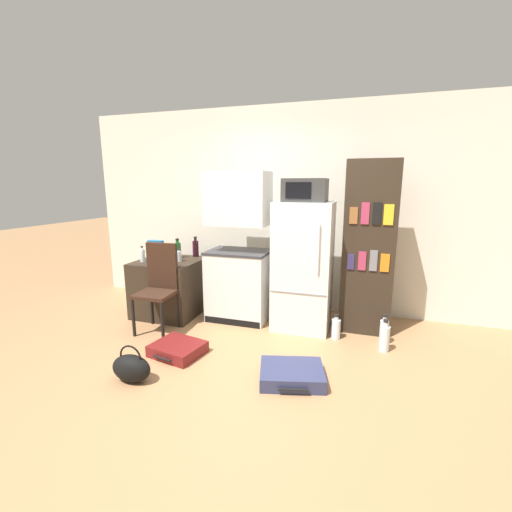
% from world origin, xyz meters
% --- Properties ---
extents(ground_plane, '(24.00, 24.00, 0.00)m').
position_xyz_m(ground_plane, '(0.00, 0.00, 0.00)').
color(ground_plane, '#A3754C').
extents(wall_back, '(6.40, 0.10, 2.69)m').
position_xyz_m(wall_back, '(0.20, 2.00, 1.34)').
color(wall_back, silver).
rests_on(wall_back, ground_plane).
extents(side_table, '(0.78, 0.78, 0.72)m').
position_xyz_m(side_table, '(-1.45, 1.21, 0.36)').
color(side_table, '#2D2319').
rests_on(side_table, ground_plane).
extents(kitchen_hutch, '(0.76, 0.55, 1.83)m').
position_xyz_m(kitchen_hutch, '(-0.53, 1.33, 0.85)').
color(kitchen_hutch, silver).
rests_on(kitchen_hutch, ground_plane).
extents(refrigerator, '(0.65, 0.61, 1.49)m').
position_xyz_m(refrigerator, '(0.28, 1.31, 0.74)').
color(refrigerator, silver).
rests_on(refrigerator, ground_plane).
extents(microwave, '(0.47, 0.40, 0.26)m').
position_xyz_m(microwave, '(0.28, 1.31, 1.62)').
color(microwave, '#333333').
rests_on(microwave, refrigerator).
extents(bookshelf, '(0.56, 0.34, 1.94)m').
position_xyz_m(bookshelf, '(0.99, 1.43, 0.97)').
color(bookshelf, '#2D2319').
rests_on(bookshelf, ground_plane).
extents(bottle_milk_white, '(0.06, 0.06, 0.20)m').
position_xyz_m(bottle_milk_white, '(-1.72, 1.04, 0.80)').
color(bottle_milk_white, white).
rests_on(bottle_milk_white, side_table).
extents(bottle_green_tall, '(0.09, 0.09, 0.26)m').
position_xyz_m(bottle_green_tall, '(-1.42, 1.39, 0.83)').
color(bottle_green_tall, '#1E6028').
rests_on(bottle_green_tall, side_table).
extents(bottle_wine_dark, '(0.08, 0.08, 0.27)m').
position_xyz_m(bottle_wine_dark, '(-1.23, 1.54, 0.83)').
color(bottle_wine_dark, black).
rests_on(bottle_wine_dark, side_table).
extents(bottle_clear_short, '(0.06, 0.06, 0.16)m').
position_xyz_m(bottle_clear_short, '(-1.29, 1.20, 0.79)').
color(bottle_clear_short, silver).
rests_on(bottle_clear_short, side_table).
extents(bowl, '(0.18, 0.18, 0.05)m').
position_xyz_m(bowl, '(-1.58, 1.48, 0.74)').
color(bowl, silver).
rests_on(bowl, side_table).
extents(cereal_box, '(0.19, 0.07, 0.30)m').
position_xyz_m(cereal_box, '(-1.46, 0.96, 0.87)').
color(cereal_box, '#1E66A8').
rests_on(cereal_box, side_table).
extents(chair, '(0.41, 0.42, 1.02)m').
position_xyz_m(chair, '(-1.29, 0.74, 0.59)').
color(chair, black).
rests_on(chair, ground_plane).
extents(suitcase_large_flat, '(0.64, 0.55, 0.12)m').
position_xyz_m(suitcase_large_flat, '(0.41, 0.11, 0.06)').
color(suitcase_large_flat, navy).
rests_on(suitcase_large_flat, ground_plane).
extents(suitcase_small_flat, '(0.55, 0.49, 0.11)m').
position_xyz_m(suitcase_small_flat, '(-0.78, 0.23, 0.06)').
color(suitcase_small_flat, maroon).
rests_on(suitcase_small_flat, ground_plane).
extents(handbag, '(0.36, 0.20, 0.33)m').
position_xyz_m(handbag, '(-0.91, -0.32, 0.12)').
color(handbag, black).
rests_on(handbag, ground_plane).
extents(water_bottle_front, '(0.10, 0.10, 0.34)m').
position_xyz_m(water_bottle_front, '(1.20, 0.93, 0.14)').
color(water_bottle_front, silver).
rests_on(water_bottle_front, ground_plane).
extents(water_bottle_middle, '(0.09, 0.09, 0.33)m').
position_xyz_m(water_bottle_middle, '(1.20, 1.11, 0.14)').
color(water_bottle_middle, silver).
rests_on(water_bottle_middle, ground_plane).
extents(water_bottle_back, '(0.10, 0.10, 0.28)m').
position_xyz_m(water_bottle_back, '(0.70, 1.08, 0.12)').
color(water_bottle_back, silver).
rests_on(water_bottle_back, ground_plane).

